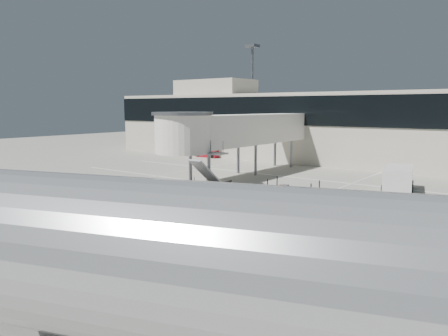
{
  "coord_description": "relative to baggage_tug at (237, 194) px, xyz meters",
  "views": [
    {
      "loc": [
        19.16,
        -19.39,
        6.42
      ],
      "look_at": [
        0.23,
        5.75,
        2.0
      ],
      "focal_mm": 35.0,
      "sensor_mm": 36.0,
      "label": 1
    }
  ],
  "objects": [
    {
      "name": "ground",
      "position": [
        -2.34,
        -4.41,
        -0.51
      ],
      "size": [
        140.0,
        140.0,
        0.0
      ],
      "primitive_type": "plane",
      "color": "#A5A194",
      "rests_on": "ground"
    },
    {
      "name": "lane_markings",
      "position": [
        -3.0,
        4.92,
        -0.5
      ],
      "size": [
        40.0,
        30.0,
        0.02
      ],
      "color": "silver",
      "rests_on": "ground"
    },
    {
      "name": "terminal",
      "position": [
        -2.69,
        25.53,
        3.6
      ],
      "size": [
        64.0,
        12.11,
        15.2
      ],
      "color": "beige",
      "rests_on": "ground"
    },
    {
      "name": "jet_bridge",
      "position": [
        -6.31,
        7.85,
        3.78
      ],
      "size": [
        5.7,
        20.4,
        6.03
      ],
      "color": "white",
      "rests_on": "ground"
    },
    {
      "name": "baggage_tug",
      "position": [
        0.0,
        0.0,
        0.0
      ],
      "size": [
        2.26,
        1.62,
        1.39
      ],
      "rotation": [
        0.0,
        0.0,
        0.15
      ],
      "color": "maroon",
      "rests_on": "ground"
    },
    {
      "name": "suitcase_cart",
      "position": [
        3.16,
        2.06,
        0.05
      ],
      "size": [
        4.06,
        1.84,
        1.57
      ],
      "rotation": [
        0.0,
        0.0,
        0.07
      ],
      "color": "black",
      "rests_on": "ground"
    },
    {
      "name": "box_cart_near",
      "position": [
        -0.76,
        -3.54,
        0.08
      ],
      "size": [
        3.82,
        2.33,
        1.47
      ],
      "rotation": [
        0.0,
        0.0,
        -0.29
      ],
      "color": "black",
      "rests_on": "ground"
    },
    {
      "name": "box_cart_far",
      "position": [
        -7.23,
        -5.73,
        -0.05
      ],
      "size": [
        3.33,
        1.89,
        1.28
      ],
      "rotation": [
        0.0,
        0.0,
        0.23
      ],
      "color": "black",
      "rests_on": "ground"
    },
    {
      "name": "ground_worker",
      "position": [
        -1.72,
        -4.41,
        0.35
      ],
      "size": [
        0.74,
        0.64,
        1.71
      ],
      "primitive_type": "imported",
      "rotation": [
        0.0,
        0.0,
        0.45
      ],
      "color": "#9DFF1A",
      "rests_on": "ground"
    },
    {
      "name": "minivan",
      "position": [
        7.69,
        10.51,
        0.61
      ],
      "size": [
        3.05,
        5.22,
        1.85
      ],
      "rotation": [
        0.0,
        0.0,
        0.23
      ],
      "color": "silver",
      "rests_on": "ground"
    },
    {
      "name": "belt_loader",
      "position": [
        -18.3,
        19.59,
        0.15
      ],
      "size": [
        3.68,
        1.67,
        1.73
      ],
      "rotation": [
        0.0,
        0.0,
        -0.07
      ],
      "color": "maroon",
      "rests_on": "ground"
    },
    {
      "name": "aircraft",
      "position": [
        13.34,
        -15.89,
        2.31
      ],
      "size": [
        19.28,
        8.71,
        4.96
      ],
      "rotation": [
        0.0,
        0.0,
        0.31
      ],
      "color": "#B8BABD",
      "rests_on": "ground"
    }
  ]
}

